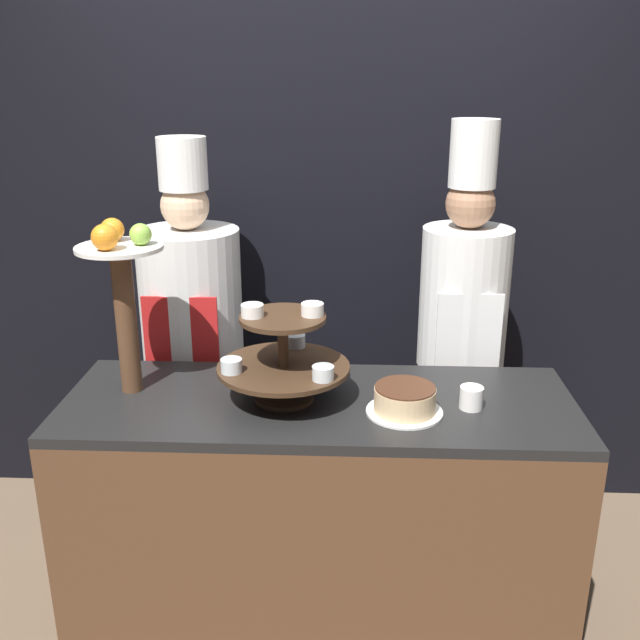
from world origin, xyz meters
name	(u,v)px	position (x,y,z in m)	size (l,w,h in m)	color
wall_back	(329,206)	(0.00, 1.26, 1.40)	(10.00, 0.06, 2.80)	black
buffet_counter	(319,515)	(0.00, 0.31, 0.46)	(1.73, 0.63, 0.91)	brown
tiered_stand	(283,356)	(-0.12, 0.31, 1.07)	(0.44, 0.44, 0.34)	#3D2819
fruit_pedestal	(122,281)	(-0.65, 0.36, 1.30)	(0.29, 0.29, 0.60)	brown
cake_round	(405,400)	(0.28, 0.23, 0.96)	(0.25, 0.25, 0.09)	white
cup_white	(471,398)	(0.50, 0.27, 0.95)	(0.08, 0.08, 0.07)	white
chef_left	(193,333)	(-0.55, 0.87, 0.94)	(0.41, 0.41, 1.73)	#38332D
chef_center_left	(462,328)	(0.55, 0.87, 0.98)	(0.35, 0.35, 1.80)	black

